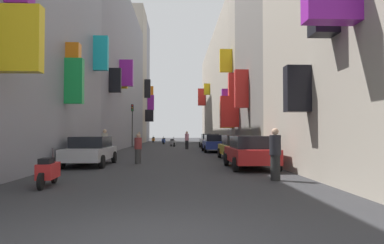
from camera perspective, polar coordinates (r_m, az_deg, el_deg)
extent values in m
plane|color=#2D2D30|center=(35.09, -3.03, -4.37)|extent=(140.00, 140.00, 0.00)
cube|color=#19B2BF|center=(23.35, -14.86, 10.94)|extent=(0.92, 0.40, 2.23)
cube|color=green|center=(17.68, -18.93, 6.42)|extent=(0.86, 0.41, 2.20)
cube|color=orange|center=(18.03, -19.07, 9.50)|extent=(0.64, 0.51, 1.76)
cube|color=yellow|center=(11.80, -26.77, 12.19)|extent=(1.36, 0.42, 2.01)
cube|color=gray|center=(39.96, -14.60, 8.00)|extent=(6.00, 28.12, 16.68)
cube|color=black|center=(28.00, -12.62, 6.75)|extent=(0.93, 0.42, 1.92)
cube|color=yellow|center=(33.50, -11.19, 6.93)|extent=(0.60, 0.56, 1.70)
cube|color=purple|center=(32.84, -10.82, 7.96)|extent=(1.25, 0.61, 2.43)
cube|color=#9E9384|center=(57.16, -10.84, 7.50)|extent=(6.00, 6.50, 21.55)
cube|color=black|center=(55.96, -7.39, 5.50)|extent=(0.96, 0.44, 2.97)
cube|color=black|center=(56.98, -7.08, 1.05)|extent=(1.35, 0.48, 1.95)
cube|color=gray|center=(63.27, -9.99, 6.48)|extent=(6.00, 6.02, 21.29)
cube|color=purple|center=(61.28, -6.85, 3.20)|extent=(1.13, 0.56, 2.68)
cube|color=orange|center=(62.08, -6.87, 4.82)|extent=(0.97, 0.47, 2.35)
cube|color=red|center=(62.94, -6.83, 3.01)|extent=(0.90, 0.57, 2.42)
cube|color=black|center=(12.50, 17.04, 5.26)|extent=(0.84, 0.51, 1.60)
cube|color=slate|center=(24.40, 16.00, 9.67)|extent=(6.00, 9.09, 12.81)
cube|color=red|center=(26.33, 6.87, 4.97)|extent=(0.75, 0.59, 2.84)
cube|color=red|center=(22.70, 8.19, 5.46)|extent=(0.87, 0.43, 2.48)
cube|color=red|center=(26.04, 6.23, 1.74)|extent=(1.38, 0.52, 2.34)
cube|color=#9E9384|center=(30.56, 12.30, 11.03)|extent=(6.00, 3.18, 16.69)
cube|color=purple|center=(29.34, 5.80, 2.44)|extent=(0.85, 0.53, 3.12)
cube|color=yellow|center=(29.66, 5.65, 10.07)|extent=(1.04, 0.37, 1.94)
cube|color=orange|center=(28.65, 5.75, 1.15)|extent=(1.09, 0.56, 2.14)
cube|color=#9E9384|center=(48.67, 6.69, 4.98)|extent=(6.00, 34.63, 14.61)
cube|color=yellow|center=(49.79, 2.49, 5.45)|extent=(0.87, 0.55, 1.60)
cube|color=red|center=(57.58, 1.64, 4.15)|extent=(1.27, 0.60, 2.82)
cube|color=#B7B7BC|center=(17.49, -16.52, -5.02)|extent=(1.78, 4.32, 0.56)
cube|color=black|center=(17.68, -16.33, -3.20)|extent=(1.56, 2.42, 0.53)
cylinder|color=black|center=(15.92, -14.68, -6.38)|extent=(0.18, 0.60, 0.60)
cylinder|color=black|center=(16.39, -20.79, -6.18)|extent=(0.18, 0.60, 0.60)
cylinder|color=black|center=(18.71, -12.79, -5.69)|extent=(0.18, 0.60, 0.60)
cylinder|color=black|center=(19.11, -18.06, -5.57)|extent=(0.18, 0.60, 0.60)
cube|color=white|center=(35.78, 2.93, -3.31)|extent=(1.83, 4.27, 0.66)
cube|color=black|center=(35.56, 2.96, -2.37)|extent=(1.61, 2.39, 0.52)
cylinder|color=black|center=(37.13, 1.33, -3.77)|extent=(0.18, 0.60, 0.60)
cylinder|color=black|center=(37.28, 4.14, -3.76)|extent=(0.18, 0.60, 0.60)
cylinder|color=black|center=(34.32, 1.62, -3.93)|extent=(0.18, 0.60, 0.60)
cylinder|color=black|center=(34.49, 4.67, -3.92)|extent=(0.18, 0.60, 0.60)
cube|color=navy|center=(28.56, 3.78, -3.75)|extent=(1.79, 4.49, 0.61)
cube|color=black|center=(28.32, 3.82, -2.63)|extent=(1.57, 2.51, 0.51)
cylinder|color=black|center=(29.97, 1.77, -4.25)|extent=(0.18, 0.60, 0.60)
cylinder|color=black|center=(30.14, 5.18, -4.22)|extent=(0.18, 0.60, 0.60)
cylinder|color=black|center=(27.01, 2.22, -4.52)|extent=(0.18, 0.60, 0.60)
cylinder|color=black|center=(27.21, 5.99, -4.49)|extent=(0.18, 0.60, 0.60)
cube|color=gold|center=(20.63, 7.35, -4.57)|extent=(1.68, 4.44, 0.56)
cube|color=black|center=(20.39, 7.45, -2.99)|extent=(1.48, 2.49, 0.58)
cylinder|color=black|center=(21.98, 4.55, -5.14)|extent=(0.18, 0.60, 0.60)
cylinder|color=black|center=(22.24, 8.86, -5.09)|extent=(0.18, 0.60, 0.60)
cylinder|color=black|center=(19.08, 5.59, -5.65)|extent=(0.18, 0.60, 0.60)
cylinder|color=black|center=(19.38, 10.54, -5.57)|extent=(0.18, 0.60, 0.60)
cube|color=#B21E1E|center=(15.60, 9.60, -5.38)|extent=(1.76, 4.02, 0.61)
cube|color=black|center=(15.38, 9.74, -3.30)|extent=(1.55, 2.25, 0.54)
cylinder|color=black|center=(16.78, 5.70, -6.19)|extent=(0.18, 0.60, 0.60)
cylinder|color=black|center=(17.11, 11.59, -6.07)|extent=(0.18, 0.60, 0.60)
cylinder|color=black|center=(14.17, 7.20, -7.00)|extent=(0.18, 0.60, 0.60)
cylinder|color=black|center=(14.56, 14.11, -6.82)|extent=(0.18, 0.60, 0.60)
cube|color=#2D4CAD|center=(47.92, -4.72, -3.11)|extent=(0.50, 1.14, 0.45)
cube|color=black|center=(48.12, -4.70, -2.75)|extent=(0.35, 0.58, 0.16)
cylinder|color=#4C4C51|center=(47.35, -4.78, -2.74)|extent=(0.07, 0.28, 0.68)
cylinder|color=black|center=(47.23, -4.80, -3.41)|extent=(0.13, 0.48, 0.48)
cylinder|color=black|center=(48.62, -4.64, -3.36)|extent=(0.13, 0.48, 0.48)
cube|color=#ADADB2|center=(39.43, -3.22, -3.41)|extent=(0.71, 1.23, 0.45)
cube|color=black|center=(39.63, -3.29, -2.96)|extent=(0.45, 0.62, 0.16)
cylinder|color=#4C4C51|center=(38.85, -3.02, -2.95)|extent=(0.13, 0.28, 0.68)
cylinder|color=black|center=(38.73, -2.97, -3.77)|extent=(0.21, 0.49, 0.48)
cylinder|color=black|center=(40.14, -3.45, -3.70)|extent=(0.21, 0.49, 0.48)
cube|color=orange|center=(56.33, -6.42, -2.91)|extent=(0.44, 1.09, 0.45)
cube|color=black|center=(56.53, -6.40, -2.59)|extent=(0.32, 0.56, 0.16)
cylinder|color=#4C4C51|center=(55.78, -6.46, -2.59)|extent=(0.06, 0.27, 0.68)
cylinder|color=black|center=(55.66, -6.47, -3.15)|extent=(0.10, 0.48, 0.48)
cylinder|color=black|center=(57.01, -6.37, -3.12)|extent=(0.10, 0.48, 0.48)
cube|color=red|center=(11.14, -22.73, -7.45)|extent=(0.52, 1.10, 0.45)
cube|color=black|center=(10.92, -23.00, -5.96)|extent=(0.36, 0.58, 0.16)
cylinder|color=#4C4C51|center=(11.63, -21.99, -5.61)|extent=(0.08, 0.28, 0.68)
cylinder|color=black|center=(11.80, -21.85, -8.23)|extent=(0.14, 0.49, 0.48)
cylinder|color=black|center=(10.53, -23.75, -9.01)|extent=(0.14, 0.49, 0.48)
cylinder|color=black|center=(11.87, 13.65, -7.38)|extent=(0.40, 0.40, 0.85)
cylinder|color=black|center=(11.82, 13.62, -3.73)|extent=(0.47, 0.47, 0.67)
sphere|color=tan|center=(11.81, 13.61, -1.55)|extent=(0.23, 0.23, 0.23)
cylinder|color=#393939|center=(18.01, -8.94, -5.64)|extent=(0.44, 0.44, 0.75)
cylinder|color=maroon|center=(17.97, -8.92, -3.51)|extent=(0.52, 0.52, 0.59)
sphere|color=tan|center=(17.96, -8.92, -2.25)|extent=(0.20, 0.20, 0.20)
cylinder|color=black|center=(33.08, -0.86, -3.81)|extent=(0.40, 0.40, 0.83)
cylinder|color=pink|center=(33.06, -0.86, -2.53)|extent=(0.48, 0.48, 0.66)
sphere|color=tan|center=(33.06, -0.86, -1.77)|extent=(0.22, 0.22, 0.22)
cylinder|color=#3A3A3A|center=(21.02, -14.30, -4.88)|extent=(0.45, 0.45, 0.87)
cylinder|color=#B2AD9E|center=(20.99, -14.28, -2.76)|extent=(0.54, 0.54, 0.69)
sphere|color=tan|center=(20.99, -14.27, -1.49)|extent=(0.24, 0.24, 0.24)
cylinder|color=#343434|center=(41.09, -8.75, -3.40)|extent=(0.38, 0.38, 0.82)
cylinder|color=#B2AD9E|center=(41.07, -8.74, -2.38)|extent=(0.45, 0.45, 0.65)
sphere|color=tan|center=(41.07, -8.74, -1.77)|extent=(0.22, 0.22, 0.22)
cylinder|color=#2D2D2D|center=(38.57, -9.87, -1.17)|extent=(0.12, 0.12, 3.97)
cube|color=black|center=(38.67, -9.85, 2.33)|extent=(0.26, 0.26, 0.75)
sphere|color=red|center=(38.55, -9.88, 2.71)|extent=(0.14, 0.14, 0.14)
sphere|color=orange|center=(38.53, -9.88, 2.34)|extent=(0.14, 0.14, 0.14)
sphere|color=green|center=(38.51, -9.88, 1.97)|extent=(0.14, 0.14, 0.14)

